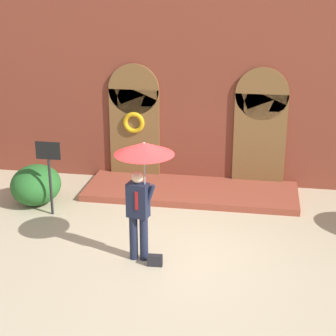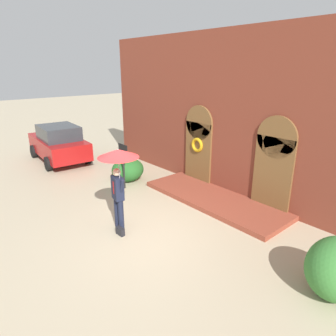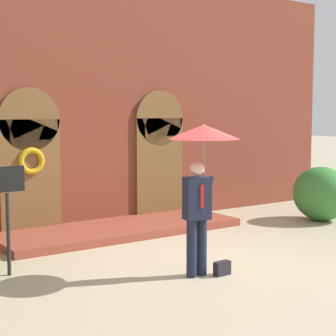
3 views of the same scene
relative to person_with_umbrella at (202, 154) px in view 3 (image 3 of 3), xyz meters
The scene contains 6 objects.
ground_plane 2.00m from the person_with_umbrella, 35.89° to the left, with size 80.00×80.00×0.00m, color tan.
building_facade 4.58m from the person_with_umbrella, 84.07° to the left, with size 14.00×2.30×5.60m.
person_with_umbrella is the anchor object (origin of this frame).
handbag 1.83m from the person_with_umbrella, 38.19° to the right, with size 0.28×0.12×0.22m, color black.
sign_post 3.11m from the person_with_umbrella, 145.60° to the left, with size 0.56×0.06×1.72m.
shrub_right 5.52m from the person_with_umbrella, 20.22° to the left, with size 1.21×1.40×1.27m, color #387A33.
Camera 3 is at (-5.83, -7.11, 2.57)m, focal length 60.00 mm.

